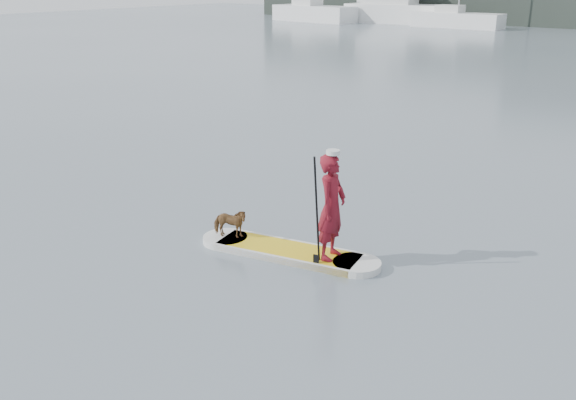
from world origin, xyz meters
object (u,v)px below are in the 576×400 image
Objects in this scene: dog at (230,223)px; sailboat_b at (457,18)px; paddler at (332,207)px; sailboat_a at (313,12)px; motor_yacht_b at (393,3)px; paddleboard at (288,252)px.

dog is 0.05× the size of sailboat_b.
sailboat_a is (-32.81, 46.16, -0.10)m from paddler.
dog is 55.89m from sailboat_a.
motor_yacht_b reaches higher than dog.
motor_yacht_b is at bearing 28.81° from sailboat_a.
sailboat_b is (-18.22, 47.36, -0.19)m from paddler.
sailboat_a reaches higher than paddleboard.
dog is (-1.89, -0.39, -0.61)m from paddler.
paddler is 2.75× the size of dog.
motor_yacht_b is at bearing 105.15° from paddleboard.
motor_yacht_b is at bearing 167.06° from sailboat_b.
paddler is at bearing -102.20° from dog.
sailboat_a reaches higher than motor_yacht_b.
sailboat_a is 1.11× the size of sailboat_b.
paddler reaches higher than paddleboard.
dog reaches higher than paddleboard.
sailboat_b is 7.65m from motor_yacht_b.
sailboat_b is 1.17× the size of motor_yacht_b.
sailboat_a reaches higher than paddler.
paddleboard is 1.22m from paddler.
dog is at bearing 91.37° from paddler.
paddleboard is at bearing -102.20° from dog.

